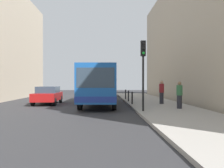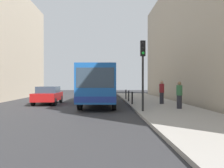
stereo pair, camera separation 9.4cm
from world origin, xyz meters
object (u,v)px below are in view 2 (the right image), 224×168
Objects in this scene: bus at (100,84)px; bollard_near at (132,98)px; car_behind_bus at (107,91)px; pedestrian_mid_sidewalk at (162,92)px; bollard_far at (126,94)px; traffic_light at (143,62)px; car_beside_bus at (48,95)px; bollard_mid at (129,96)px; pedestrian_near_signal at (179,95)px.

bollard_near is (2.48, -1.42, -1.10)m from bus.
car_behind_bus is 12.08m from pedestrian_mid_sidewalk.
bus is 11.69× the size of bollard_far.
car_behind_bus is 16.21m from traffic_light.
bollard_mid is at bearing -174.23° from car_beside_bus.
bus reaches higher than bollard_near.
car_beside_bus is 4.67× the size of bollard_far.
bus is 3.00m from bollard_mid.
bollard_mid is at bearing 90.80° from traffic_light.
pedestrian_mid_sidewalk is (2.33, -2.55, 0.43)m from bollard_mid.
bollard_far is at bearing -120.04° from bus.
bus is 3.06m from bollard_near.
bollard_mid is 1.00× the size of bollard_far.
pedestrian_mid_sidewalk is (2.33, 0.13, 0.43)m from bollard_near.
pedestrian_near_signal reaches higher than bollard_mid.
bollard_near is 2.37m from pedestrian_mid_sidewalk.
traffic_light is 4.32× the size of bollard_near.
traffic_light is 7.55m from bollard_mid.
bus reaches higher than bollard_mid.
car_behind_bus is 8.97m from bollard_mid.
car_beside_bus is at bearing -3.39° from bus.
bus is 4.79m from bollard_far.
bollard_far is (0.00, 5.37, 0.00)m from bollard_near.
car_behind_bus is at bearing 102.05° from bollard_mid.
pedestrian_near_signal is (4.51, -14.70, 0.23)m from car_behind_bus.
car_behind_bus is at bearing -32.90° from pedestrian_mid_sidewalk.
traffic_light reaches higher than pedestrian_mid_sidewalk.
bus reaches higher than car_beside_bus.
bollard_mid is at bearing -150.90° from bus.
pedestrian_mid_sidewalk reaches higher than car_beside_bus.
bus is 10.10m from car_behind_bus.
traffic_light is (2.58, -5.90, 1.28)m from bus.
traffic_light reaches higher than bollard_near.
car_behind_bus is (0.61, 10.04, -0.94)m from bus.
car_behind_bus is 2.51× the size of pedestrian_mid_sidewalk.
bollard_near is at bearing 40.05° from pedestrian_mid_sidewalk.
bus reaches higher than pedestrian_mid_sidewalk.
bollard_mid is (2.48, 1.26, -1.10)m from bus.
car_beside_bus is at bearing 137.79° from traffic_light.
car_beside_bus is 4.67× the size of bollard_near.
car_beside_bus is (-4.38, 0.42, -0.94)m from bus.
traffic_light is at bearing 92.97° from car_behind_bus.
pedestrian_mid_sidewalk is (-0.32, 3.38, 0.04)m from pedestrian_near_signal.
bollard_mid is 0.53× the size of pedestrian_mid_sidewalk.
bollard_near and bollard_far have the same top height.
bollard_mid and bollard_far have the same top height.
pedestrian_mid_sidewalk is at bearing 106.26° from car_behind_bus.
pedestrian_near_signal is at bearing -50.82° from bollard_near.
car_behind_bus is 15.38m from pedestrian_near_signal.
pedestrian_near_signal reaches higher than car_behind_bus.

